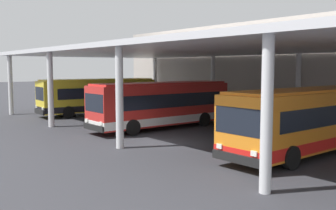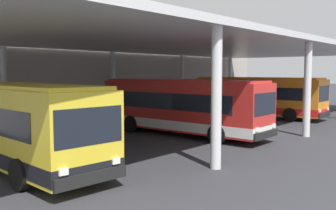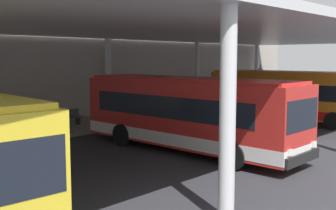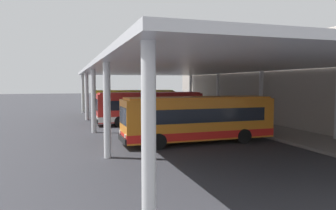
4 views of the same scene
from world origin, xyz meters
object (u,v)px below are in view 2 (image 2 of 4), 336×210
bus_second_bay (181,106)px  banner_sign (233,87)px  bus_nearest_bay (12,123)px  trash_bin (108,111)px  bus_middle_bay (257,96)px  bench_waiting (83,113)px

bus_second_bay → banner_sign: bearing=22.0°
bus_nearest_bay → banner_sign: size_ratio=3.34×
trash_bin → bus_second_bay: bearing=-102.5°
trash_bin → bus_middle_bay: bearing=-41.6°
bus_middle_bay → bench_waiting: size_ratio=5.87×
bench_waiting → trash_bin: bearing=-0.0°
banner_sign → bus_middle_bay: bearing=-139.5°
bus_second_bay → bus_middle_bay: size_ratio=1.00×
bus_second_bay → bench_waiting: 8.60m
bus_middle_bay → banner_sign: (8.16, 6.97, 0.32)m
bus_second_bay → trash_bin: bearing=77.5°
bus_nearest_bay → bench_waiting: bus_nearest_bay is taller
bus_middle_bay → trash_bin: bearing=138.4°
bus_second_bay → trash_bin: bus_second_bay is taller
bus_nearest_bay → bench_waiting: bearing=40.4°
bus_second_bay → bus_nearest_bay: bearing=177.5°
trash_bin → banner_sign: bearing=-2.9°
bus_nearest_bay → banner_sign: bearing=14.0°
trash_bin → bus_nearest_bay: bearing=-145.6°
bench_waiting → banner_sign: size_ratio=0.56×
bus_second_bay → banner_sign: (18.90, 7.65, 0.32)m
bench_waiting → banner_sign: (19.34, -0.88, 1.32)m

